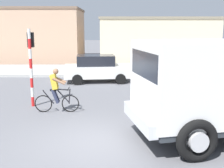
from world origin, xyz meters
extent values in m
plane|color=slate|center=(0.00, 0.00, 0.00)|extent=(120.00, 120.00, 0.00)
cube|color=#ADADA8|center=(0.00, 13.13, 0.08)|extent=(80.00, 5.00, 0.16)
cube|color=silver|center=(1.25, -0.27, 0.80)|extent=(0.72, 2.37, 0.36)
cube|color=black|center=(1.40, -0.23, 2.30)|extent=(0.55, 2.10, 0.70)
torus|color=black|center=(2.58, -1.30, 0.55)|extent=(1.13, 0.46, 1.10)
cylinder|color=beige|center=(2.58, -1.30, 0.55)|extent=(0.55, 0.40, 0.50)
torus|color=black|center=(2.05, 1.21, 0.55)|extent=(1.13, 0.46, 1.10)
cylinder|color=beige|center=(2.05, 1.21, 0.55)|extent=(0.55, 0.40, 0.50)
torus|color=black|center=(-1.10, 2.92, 0.34)|extent=(0.68, 0.05, 0.68)
torus|color=black|center=(-2.15, 2.91, 0.34)|extent=(0.68, 0.05, 0.68)
cylinder|color=black|center=(-1.45, 2.91, 0.91)|extent=(0.60, 0.05, 0.09)
cylinder|color=black|center=(-1.39, 2.91, 0.66)|extent=(0.51, 0.05, 0.57)
cylinder|color=black|center=(-1.95, 2.91, 0.61)|extent=(0.44, 0.05, 0.57)
cylinder|color=black|center=(-1.13, 2.92, 0.64)|extent=(0.09, 0.05, 0.59)
cylinder|color=black|center=(-1.15, 2.92, 0.95)|extent=(0.04, 0.50, 0.03)
cube|color=black|center=(-1.75, 2.91, 0.88)|extent=(0.24, 0.12, 0.06)
cube|color=gold|center=(-1.70, 2.91, 1.21)|extent=(0.30, 0.32, 0.59)
sphere|color=#9E7051|center=(-1.63, 2.91, 1.61)|extent=(0.22, 0.22, 0.22)
cylinder|color=#2D334C|center=(-1.67, 3.01, 0.65)|extent=(0.31, 0.12, 0.57)
cylinder|color=#9E7051|center=(-1.50, 3.07, 1.26)|extent=(0.49, 0.10, 0.29)
cylinder|color=#2D334C|center=(-1.67, 2.81, 0.65)|extent=(0.31, 0.12, 0.57)
cylinder|color=#9E7051|center=(-1.50, 2.75, 1.26)|extent=(0.49, 0.10, 0.29)
cylinder|color=red|center=(-2.80, 3.77, 0.20)|extent=(0.12, 0.12, 0.40)
cylinder|color=white|center=(-2.80, 3.77, 0.60)|extent=(0.12, 0.12, 0.40)
cylinder|color=red|center=(-2.80, 3.77, 1.00)|extent=(0.12, 0.12, 0.40)
cylinder|color=white|center=(-2.80, 3.77, 1.40)|extent=(0.12, 0.12, 0.40)
cylinder|color=red|center=(-2.80, 3.77, 1.80)|extent=(0.12, 0.12, 0.40)
cylinder|color=white|center=(-2.80, 3.77, 2.20)|extent=(0.12, 0.12, 0.40)
cylinder|color=red|center=(-2.80, 3.77, 2.60)|extent=(0.12, 0.12, 0.40)
cylinder|color=white|center=(-2.80, 3.77, 3.00)|extent=(0.12, 0.12, 0.40)
cube|color=black|center=(-2.80, 3.95, 2.75)|extent=(0.24, 0.20, 0.60)
sphere|color=green|center=(-2.80, 4.07, 2.75)|extent=(0.14, 0.14, 0.14)
cube|color=white|center=(-0.27, 9.10, 0.65)|extent=(4.14, 2.07, 0.70)
cube|color=black|center=(-0.42, 9.08, 1.30)|extent=(2.33, 1.65, 0.60)
cylinder|color=black|center=(0.89, 10.06, 0.30)|extent=(0.61, 0.24, 0.60)
cylinder|color=black|center=(1.05, 8.37, 0.30)|extent=(0.61, 0.24, 0.60)
cylinder|color=black|center=(-1.58, 9.83, 0.30)|extent=(0.61, 0.24, 0.60)
cylinder|color=black|center=(-1.42, 8.13, 0.30)|extent=(0.61, 0.24, 0.60)
cube|color=tan|center=(-5.93, 20.56, 2.36)|extent=(7.10, 7.18, 4.72)
cube|color=#775E4C|center=(-5.93, 20.56, 4.82)|extent=(7.24, 7.33, 0.20)
cube|color=beige|center=(4.73, 20.01, 1.93)|extent=(10.25, 7.41, 3.86)
cube|color=gray|center=(4.73, 20.01, 3.96)|extent=(10.45, 7.56, 0.20)
camera|label=1|loc=(0.45, -7.88, 3.32)|focal=45.99mm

